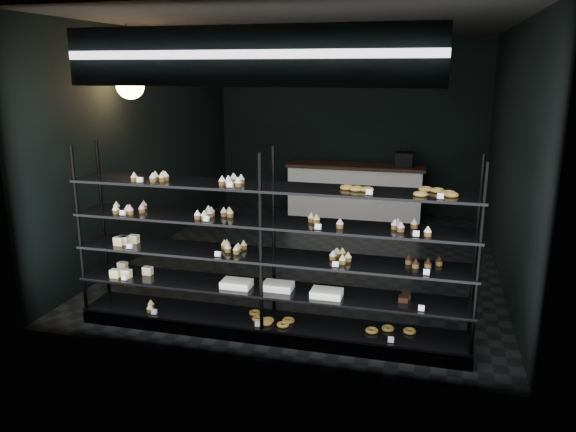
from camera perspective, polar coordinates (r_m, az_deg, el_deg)
The scene contains 5 objects.
room at distance 7.74m, azimuth 2.86°, elevation 6.92°, with size 5.01×6.01×3.20m.
display_shelf at distance 5.66m, azimuth -2.25°, elevation -6.17°, with size 4.00×0.50×1.91m.
signage at distance 4.85m, azimuth -4.48°, elevation 15.90°, with size 3.30×0.05×0.50m.
pendant_lamp at distance 7.45m, azimuth -15.74°, elevation 12.67°, with size 0.35×0.35×0.90m.
service_counter at distance 10.32m, azimuth 6.90°, elevation 2.61°, with size 2.48×0.65×1.23m.
Camera 1 is at (1.58, -7.51, 2.64)m, focal length 35.00 mm.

